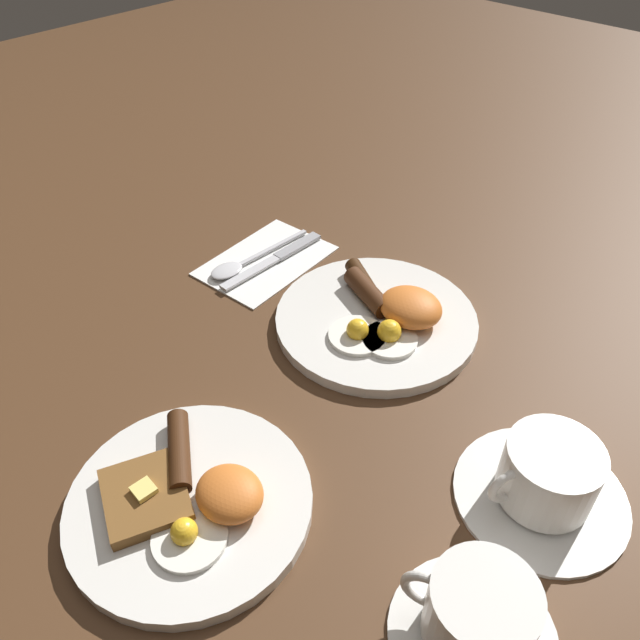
{
  "coord_description": "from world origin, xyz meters",
  "views": [
    {
      "loc": [
        -0.36,
        0.5,
        0.54
      ],
      "look_at": [
        0.04,
        0.06,
        0.03
      ],
      "focal_mm": 35.0,
      "sensor_mm": 36.0,
      "label": 1
    }
  ],
  "objects_px": {
    "breakfast_plate_far": "(190,500)",
    "teacup_near": "(546,479)",
    "teacup_far": "(477,618)",
    "spoon": "(237,266)",
    "breakfast_plate_near": "(380,317)",
    "knife": "(278,257)"
  },
  "relations": [
    {
      "from": "teacup_far",
      "to": "teacup_near",
      "type": "bearing_deg",
      "value": -81.76
    },
    {
      "from": "breakfast_plate_near",
      "to": "teacup_far",
      "type": "xyz_separation_m",
      "value": [
        -0.3,
        0.25,
        0.02
      ]
    },
    {
      "from": "breakfast_plate_near",
      "to": "knife",
      "type": "height_order",
      "value": "breakfast_plate_near"
    },
    {
      "from": "teacup_near",
      "to": "spoon",
      "type": "bearing_deg",
      "value": -5.49
    },
    {
      "from": "breakfast_plate_near",
      "to": "knife",
      "type": "relative_size",
      "value": 1.39
    },
    {
      "from": "teacup_far",
      "to": "spoon",
      "type": "distance_m",
      "value": 0.57
    },
    {
      "from": "breakfast_plate_near",
      "to": "knife",
      "type": "bearing_deg",
      "value": -2.85
    },
    {
      "from": "breakfast_plate_near",
      "to": "breakfast_plate_far",
      "type": "bearing_deg",
      "value": 96.11
    },
    {
      "from": "breakfast_plate_near",
      "to": "teacup_far",
      "type": "relative_size",
      "value": 1.86
    },
    {
      "from": "breakfast_plate_far",
      "to": "teacup_near",
      "type": "relative_size",
      "value": 1.4
    },
    {
      "from": "breakfast_plate_far",
      "to": "teacup_near",
      "type": "xyz_separation_m",
      "value": [
        -0.24,
        -0.24,
        0.02
      ]
    },
    {
      "from": "teacup_near",
      "to": "breakfast_plate_near",
      "type": "bearing_deg",
      "value": -18.92
    },
    {
      "from": "teacup_far",
      "to": "spoon",
      "type": "bearing_deg",
      "value": -21.46
    },
    {
      "from": "breakfast_plate_near",
      "to": "teacup_near",
      "type": "bearing_deg",
      "value": 161.08
    },
    {
      "from": "breakfast_plate_far",
      "to": "spoon",
      "type": "relative_size",
      "value": 1.33
    },
    {
      "from": "spoon",
      "to": "breakfast_plate_near",
      "type": "bearing_deg",
      "value": 104.68
    },
    {
      "from": "breakfast_plate_far",
      "to": "spoon",
      "type": "distance_m",
      "value": 0.39
    },
    {
      "from": "teacup_near",
      "to": "knife",
      "type": "xyz_separation_m",
      "value": [
        0.48,
        -0.11,
        -0.02
      ]
    },
    {
      "from": "spoon",
      "to": "teacup_near",
      "type": "bearing_deg",
      "value": 87.56
    },
    {
      "from": "teacup_near",
      "to": "teacup_far",
      "type": "relative_size",
      "value": 1.21
    },
    {
      "from": "breakfast_plate_near",
      "to": "spoon",
      "type": "distance_m",
      "value": 0.23
    },
    {
      "from": "knife",
      "to": "spoon",
      "type": "relative_size",
      "value": 1.05
    }
  ]
}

